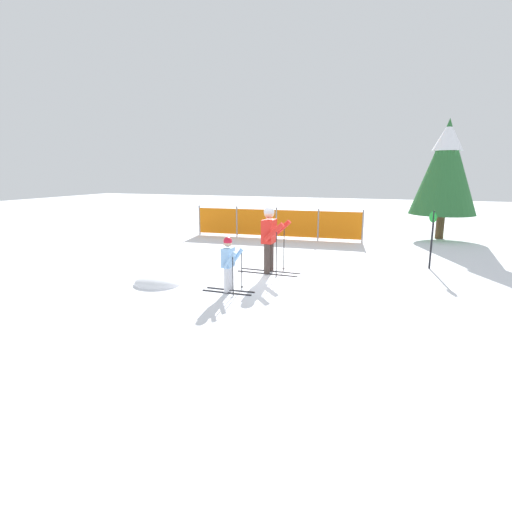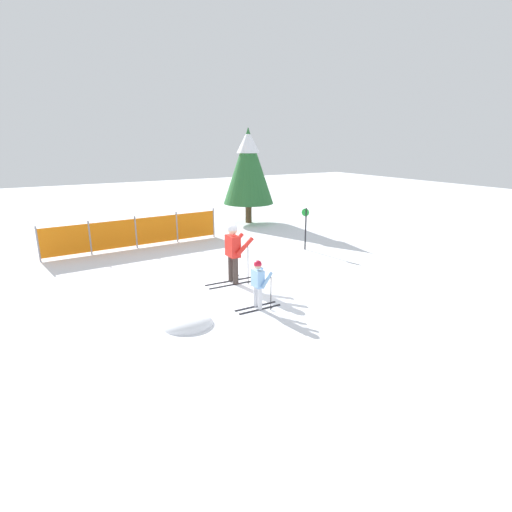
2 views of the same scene
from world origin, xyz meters
name	(u,v)px [view 1 (image 1 of 2)]	position (x,y,z in m)	size (l,w,h in m)	color
ground_plane	(267,273)	(0.00, 0.00, 0.00)	(60.00, 60.00, 0.00)	white
skier_adult	(270,234)	(0.06, 0.07, 1.01)	(1.60, 0.71, 1.69)	black
skier_child	(229,260)	(-0.25, -1.80, 0.69)	(1.12, 0.56, 1.19)	black
safety_fence	(276,223)	(-1.35, 5.25, 0.60)	(6.47, 0.41, 1.20)	gray
conifer_far	(446,166)	(4.58, 7.36, 2.75)	(2.39, 2.39, 4.44)	#4C3823
trail_marker	(432,234)	(3.92, 1.94, 0.94)	(0.18, 0.24, 1.53)	black
snow_mound	(158,284)	(-2.03, -1.83, 0.00)	(1.10, 0.94, 0.44)	white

